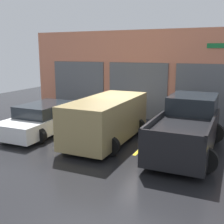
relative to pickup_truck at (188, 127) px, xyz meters
name	(u,v)px	position (x,y,z in m)	size (l,w,h in m)	color
ground_plane	(119,133)	(-3.12, 1.02, -0.88)	(28.00, 28.00, 0.00)	black
shophouse_building	(143,76)	(-3.13, 4.30, 1.40)	(13.21, 0.68, 4.65)	#D17A5B
pickup_truck	(188,127)	(0.00, 0.00, 0.00)	(2.45, 5.02, 1.88)	black
sedan_white	(44,119)	(-6.23, -0.24, -0.27)	(2.25, 4.44, 1.28)	white
sedan_side	(107,118)	(-3.12, -0.27, 0.06)	(2.30, 4.62, 1.74)	#9E8956
parking_stripe_far_left	(18,128)	(-7.79, -0.27, -0.87)	(0.12, 2.20, 0.01)	gold
parking_stripe_left	(74,136)	(-4.68, -0.27, -0.87)	(0.12, 2.20, 0.01)	gold
parking_stripe_centre	(144,146)	(-1.56, -0.27, -0.87)	(0.12, 2.20, 0.01)	gold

